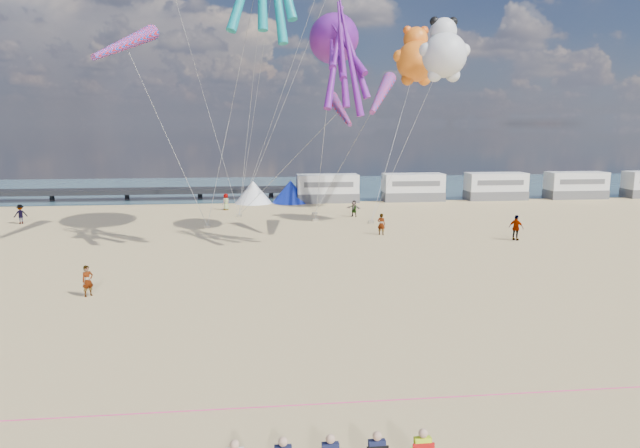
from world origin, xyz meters
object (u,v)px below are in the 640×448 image
(motorhome_0, at_px, (327,188))
(kite_teddy_orange, at_px, (417,61))
(beachgoer_0, at_px, (226,202))
(sandbag_c, at_px, (371,222))
(sandbag_e, at_px, (239,216))
(standing_person, at_px, (88,281))
(windsock_mid, at_px, (381,94))
(windsock_left, at_px, (125,44))
(beachgoer_3, at_px, (516,228))
(tent_white, at_px, (253,192))
(tent_blue, at_px, (291,192))
(motorhome_1, at_px, (413,187))
(windsock_right, at_px, (340,110))
(motorhome_2, at_px, (496,186))
(beachgoer_5, at_px, (381,224))
(sandbag_d, at_px, (315,214))
(sandbag_a, at_px, (207,226))
(sandbag_b, at_px, (315,220))
(beachgoer_2, at_px, (20,214))
(kite_panda, at_px, (444,55))
(beachgoer_4, at_px, (354,208))
(kite_octopus_purple, at_px, (334,39))
(motorhome_3, at_px, (576,185))

(motorhome_0, relative_size, kite_teddy_orange, 1.04)
(beachgoer_0, height_order, sandbag_c, beachgoer_0)
(sandbag_e, xyz_separation_m, kite_teddy_orange, (16.35, 0.48, 13.90))
(kite_teddy_orange, bearing_deg, standing_person, -109.29)
(motorhome_0, distance_m, windsock_mid, 21.85)
(kite_teddy_orange, bearing_deg, windsock_left, -129.28)
(beachgoer_3, bearing_deg, tent_white, 0.28)
(tent_blue, height_order, standing_person, tent_blue)
(motorhome_1, distance_m, sandbag_e, 20.87)
(motorhome_1, bearing_deg, windsock_mid, -112.10)
(tent_white, relative_size, windsock_right, 0.91)
(motorhome_2, height_order, beachgoer_5, motorhome_2)
(sandbag_d, bearing_deg, standing_person, -119.51)
(sandbag_a, xyz_separation_m, kite_teddy_orange, (18.77, 5.77, 13.90))
(sandbag_e, relative_size, windsock_left, 0.07)
(sandbag_a, bearing_deg, standing_person, -103.03)
(tent_blue, bearing_deg, sandbag_b, -83.24)
(beachgoer_2, height_order, windsock_left, windsock_left)
(motorhome_0, relative_size, sandbag_b, 13.20)
(motorhome_2, relative_size, sandbag_b, 13.20)
(kite_panda, bearing_deg, windsock_right, 178.37)
(beachgoer_2, relative_size, windsock_left, 0.23)
(sandbag_c, distance_m, windsock_left, 23.57)
(beachgoer_2, distance_m, sandbag_b, 25.08)
(beachgoer_4, distance_m, sandbag_c, 3.93)
(windsock_right, bearing_deg, tent_white, 96.70)
(beachgoer_4, xyz_separation_m, windsock_mid, (0.21, -9.84, 9.72))
(sandbag_a, relative_size, windsock_mid, 0.08)
(kite_panda, height_order, kite_teddy_orange, kite_teddy_orange)
(kite_octopus_purple, height_order, windsock_left, kite_octopus_purple)
(tent_white, height_order, sandbag_e, tent_white)
(sandbag_b, bearing_deg, kite_teddy_orange, 20.43)
(beachgoer_5, bearing_deg, kite_panda, -130.81)
(beachgoer_2, height_order, sandbag_d, beachgoer_2)
(motorhome_3, distance_m, sandbag_e, 38.85)
(sandbag_a, xyz_separation_m, sandbag_b, (9.11, 2.17, 0.00))
(windsock_right, bearing_deg, beachgoer_3, -23.86)
(motorhome_2, distance_m, beachgoer_0, 30.01)
(kite_panda, bearing_deg, motorhome_3, 21.33)
(kite_panda, bearing_deg, kite_teddy_orange, 71.79)
(sandbag_a, bearing_deg, sandbag_d, 31.44)
(tent_blue, distance_m, beachgoer_5, 19.78)
(motorhome_2, bearing_deg, tent_white, 180.00)
(windsock_mid, distance_m, windsock_right, 3.15)
(kite_teddy_orange, bearing_deg, motorhome_1, 98.70)
(motorhome_3, bearing_deg, windsock_mid, -143.72)
(windsock_right, bearing_deg, tent_blue, 85.51)
(sandbag_d, bearing_deg, beachgoer_3, -45.08)
(motorhome_3, xyz_separation_m, kite_octopus_purple, (-30.48, -19.49, 12.80))
(beachgoer_4, distance_m, kite_panda, 15.69)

